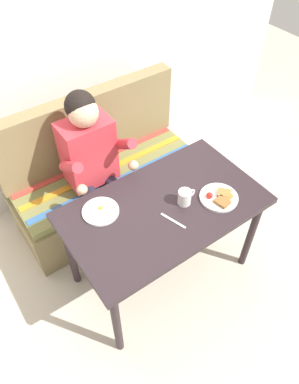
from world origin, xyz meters
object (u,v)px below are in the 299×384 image
at_px(plate_eggs, 101,211).
at_px(coffee_mug, 185,197).
at_px(table, 164,215).
at_px(person, 94,160).
at_px(fork, 173,221).
at_px(couch, 105,179).
at_px(plate_breakfast, 220,197).

xyz_separation_m(plate_eggs, coffee_mug, (0.45, -0.22, 0.04)).
distance_m(table, person, 0.61).
relative_size(table, fork, 7.06).
xyz_separation_m(table, fork, (-0.03, -0.12, 0.08)).
xyz_separation_m(couch, coffee_mug, (0.12, -0.81, 0.45)).
bearing_deg(fork, coffee_mug, 10.49).
bearing_deg(table, coffee_mug, -22.18).
relative_size(table, plate_eggs, 5.53).
bearing_deg(person, couch, 50.41).
bearing_deg(plate_breakfast, plate_eggs, 153.10).
relative_size(couch, person, 1.19).
relative_size(table, plate_breakfast, 5.15).
relative_size(person, fork, 7.13).
xyz_separation_m(plate_breakfast, plate_eggs, (-0.64, 0.32, -0.00)).
bearing_deg(fork, couch, 71.37).
bearing_deg(plate_breakfast, fork, 175.52).
bearing_deg(plate_eggs, fork, -44.28).
bearing_deg(plate_eggs, coffee_mug, -26.58).
distance_m(table, fork, 0.15).
bearing_deg(fork, plate_eggs, 118.76).
bearing_deg(couch, person, -129.59).
height_order(person, plate_breakfast, person).
xyz_separation_m(couch, fork, (-0.03, -0.89, 0.40)).
distance_m(table, plate_eggs, 0.39).
height_order(table, fork, fork).
bearing_deg(table, couch, 90.00).
relative_size(plate_breakfast, plate_eggs, 1.07).
height_order(plate_eggs, fork, plate_eggs).
height_order(couch, plate_eggs, couch).
distance_m(plate_eggs, fork, 0.43).
height_order(table, plate_breakfast, plate_breakfast).
bearing_deg(coffee_mug, fork, -152.56).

